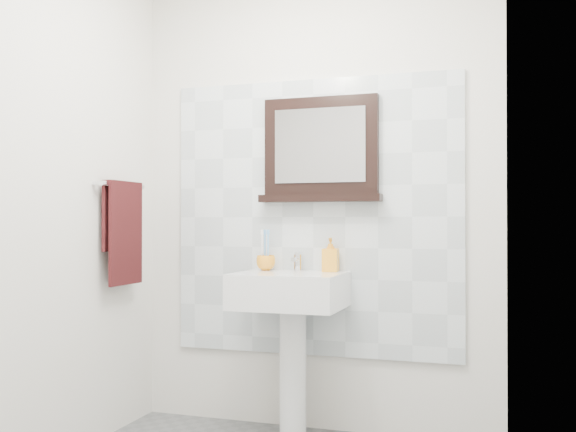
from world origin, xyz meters
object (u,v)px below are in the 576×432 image
(framed_mirror, at_px, (321,152))
(hand_towel, at_px, (123,225))
(pedestal_sink, at_px, (290,308))
(toothbrush_cup, at_px, (266,263))
(soap_dispenser, at_px, (331,255))

(framed_mirror, xyz_separation_m, hand_towel, (-0.99, -0.37, -0.39))
(pedestal_sink, bearing_deg, toothbrush_cup, 145.10)
(framed_mirror, bearing_deg, hand_towel, -159.56)
(soap_dispenser, relative_size, framed_mirror, 0.27)
(framed_mirror, relative_size, hand_towel, 1.21)
(framed_mirror, bearing_deg, toothbrush_cup, -168.24)
(pedestal_sink, relative_size, soap_dispenser, 5.33)
(framed_mirror, distance_m, hand_towel, 1.13)
(pedestal_sink, relative_size, hand_towel, 1.75)
(pedestal_sink, bearing_deg, hand_towel, -168.25)
(soap_dispenser, distance_m, hand_towel, 1.11)
(pedestal_sink, relative_size, framed_mirror, 1.44)
(pedestal_sink, relative_size, toothbrush_cup, 9.27)
(hand_towel, bearing_deg, pedestal_sink, 11.75)
(toothbrush_cup, height_order, framed_mirror, framed_mirror)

